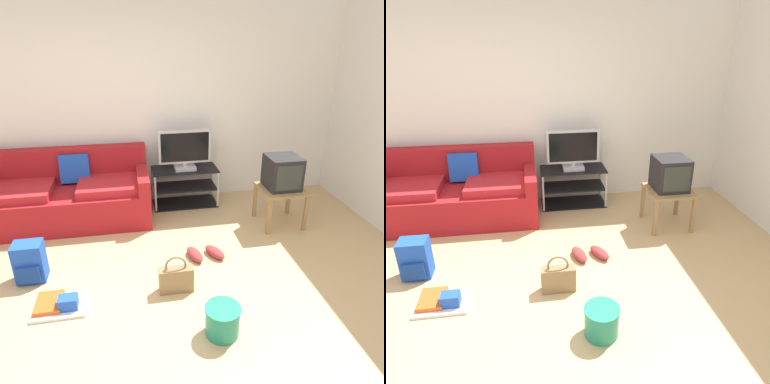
% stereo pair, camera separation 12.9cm
% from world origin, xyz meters
% --- Properties ---
extents(ground_plane, '(9.00, 9.80, 0.02)m').
position_xyz_m(ground_plane, '(0.00, 0.00, -0.01)').
color(ground_plane, tan).
extents(wall_back, '(9.00, 0.10, 2.70)m').
position_xyz_m(wall_back, '(0.00, 2.45, 1.35)').
color(wall_back, silver).
rests_on(wall_back, ground_plane).
extents(couch, '(2.01, 0.88, 0.87)m').
position_xyz_m(couch, '(-0.73, 1.95, 0.33)').
color(couch, maroon).
rests_on(couch, ground_plane).
extents(tv_stand, '(0.88, 0.42, 0.53)m').
position_xyz_m(tv_stand, '(0.79, 2.13, 0.26)').
color(tv_stand, black).
rests_on(tv_stand, ground_plane).
extents(flat_tv, '(0.69, 0.22, 0.53)m').
position_xyz_m(flat_tv, '(0.79, 2.11, 0.79)').
color(flat_tv, '#B2B2B7').
rests_on(flat_tv, tv_stand).
extents(side_table, '(0.52, 0.52, 0.48)m').
position_xyz_m(side_table, '(1.85, 1.36, 0.41)').
color(side_table, '#9E7A4C').
rests_on(side_table, ground_plane).
extents(crt_tv, '(0.38, 0.40, 0.39)m').
position_xyz_m(crt_tv, '(1.85, 1.37, 0.68)').
color(crt_tv, '#232326').
rests_on(crt_tv, side_table).
extents(backpack, '(0.27, 0.27, 0.40)m').
position_xyz_m(backpack, '(-0.94, 0.74, 0.19)').
color(backpack, blue).
rests_on(backpack, ground_plane).
extents(handbag, '(0.32, 0.11, 0.37)m').
position_xyz_m(handbag, '(0.40, 0.31, 0.14)').
color(handbag, olive).
rests_on(handbag, ground_plane).
extents(cleaning_bucket, '(0.29, 0.29, 0.25)m').
position_xyz_m(cleaning_bucket, '(0.68, -0.26, 0.14)').
color(cleaning_bucket, '#238466').
rests_on(cleaning_bucket, ground_plane).
extents(sneakers_pair, '(0.44, 0.31, 0.09)m').
position_xyz_m(sneakers_pair, '(0.78, 0.79, 0.04)').
color(sneakers_pair, '#993333').
rests_on(sneakers_pair, ground_plane).
extents(floor_tray, '(0.45, 0.32, 0.14)m').
position_xyz_m(floor_tray, '(-0.63, 0.27, 0.04)').
color(floor_tray, silver).
rests_on(floor_tray, ground_plane).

